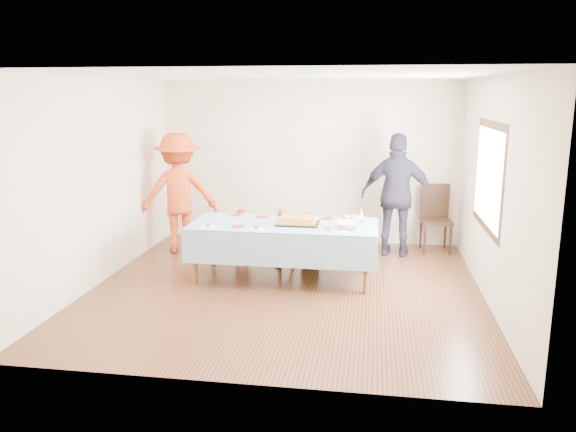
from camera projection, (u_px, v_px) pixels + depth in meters
name	position (u px, v px, depth m)	size (l,w,h in m)	color
ground	(286.00, 288.00, 7.34)	(5.00, 5.00, 0.00)	#462214
room_walls	(290.00, 153.00, 6.95)	(5.04, 5.04, 2.72)	beige
party_table	(284.00, 227.00, 7.56)	(2.50, 1.10, 0.78)	brown
birthday_cake	(298.00, 221.00, 7.51)	(0.56, 0.43, 0.10)	black
rolls_tray	(351.00, 219.00, 7.62)	(0.33, 0.33, 0.10)	black
punch_bowl	(349.00, 225.00, 7.26)	(0.35, 0.35, 0.09)	silver
party_hat	(361.00, 213.00, 7.83)	(0.09, 0.09, 0.15)	white
fork_pile	(329.00, 226.00, 7.24)	(0.24, 0.18, 0.07)	white
plate_red_far_a	(236.00, 215.00, 8.06)	(0.16, 0.16, 0.01)	red
plate_red_far_b	(263.00, 216.00, 7.95)	(0.20, 0.20, 0.01)	red
plate_red_far_c	(290.00, 217.00, 7.92)	(0.20, 0.20, 0.01)	red
plate_red_far_d	(327.00, 218.00, 7.84)	(0.17, 0.17, 0.01)	red
plate_red_near	(239.00, 226.00, 7.36)	(0.17, 0.17, 0.01)	red
plate_white_left	(208.00, 227.00, 7.32)	(0.23, 0.23, 0.01)	white
plate_white_mid	(256.00, 229.00, 7.21)	(0.20, 0.20, 0.01)	white
plate_white_right	(339.00, 231.00, 7.13)	(0.23, 0.23, 0.01)	white
dining_chair	(435.00, 214.00, 9.01)	(0.50, 0.50, 1.07)	black
toddler_left	(241.00, 234.00, 8.53)	(0.29, 0.19, 0.79)	red
toddler_mid	(311.00, 240.00, 8.08)	(0.42, 0.27, 0.85)	#25703A
toddler_right	(282.00, 238.00, 8.14)	(0.43, 0.33, 0.88)	tan
adult_left	(179.00, 193.00, 8.89)	(1.22, 0.70, 1.89)	#D1451A
adult_right	(397.00, 195.00, 8.64)	(1.12, 0.47, 1.91)	#2D2B3B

